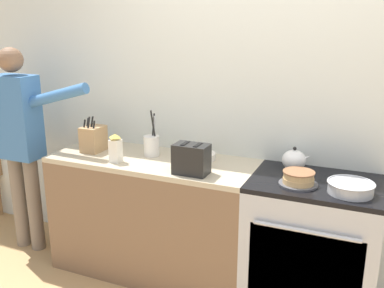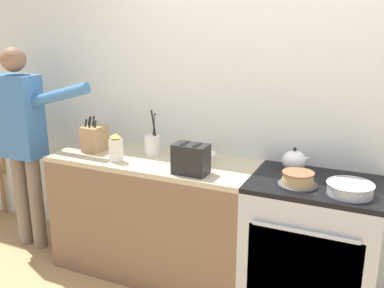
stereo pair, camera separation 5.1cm
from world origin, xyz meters
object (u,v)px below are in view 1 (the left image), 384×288
at_px(stove_range, 311,247).
at_px(layer_cake, 298,178).
at_px(tea_kettle, 294,160).
at_px(fruit_bowl, 199,154).
at_px(toaster, 191,159).
at_px(mixing_bowl, 351,188).
at_px(milk_carton, 116,149).
at_px(knife_block, 93,139).
at_px(utensil_crock, 152,145).
at_px(person_baker, 20,134).

distance_m(stove_range, layer_cake, 0.50).
height_order(tea_kettle, fruit_bowl, tea_kettle).
relative_size(layer_cake, toaster, 0.97).
bearing_deg(layer_cake, stove_range, 47.31).
xyz_separation_m(layer_cake, fruit_bowl, (-0.72, 0.22, -0.00)).
xyz_separation_m(mixing_bowl, milk_carton, (-1.51, -0.04, 0.06)).
relative_size(layer_cake, knife_block, 0.85).
height_order(knife_block, fruit_bowl, knife_block).
bearing_deg(milk_carton, toaster, -0.81).
relative_size(tea_kettle, mixing_bowl, 0.73).
bearing_deg(fruit_bowl, knife_block, -171.19).
distance_m(layer_cake, fruit_bowl, 0.75).
bearing_deg(tea_kettle, fruit_bowl, -176.50).
distance_m(stove_range, utensil_crock, 1.27).
relative_size(fruit_bowl, toaster, 1.01).
xyz_separation_m(layer_cake, milk_carton, (-1.22, -0.06, 0.06)).
distance_m(layer_cake, toaster, 0.66).
xyz_separation_m(mixing_bowl, knife_block, (-1.81, 0.11, 0.06)).
relative_size(tea_kettle, milk_carton, 0.95).
height_order(utensil_crock, person_baker, person_baker).
height_order(mixing_bowl, milk_carton, milk_carton).
bearing_deg(toaster, tea_kettle, 29.47).
relative_size(stove_range, tea_kettle, 4.66).
distance_m(milk_carton, person_baker, 0.92).
xyz_separation_m(stove_range, fruit_bowl, (-0.81, 0.12, 0.48)).
relative_size(utensil_crock, person_baker, 0.21).
bearing_deg(utensil_crock, stove_range, -3.37).
bearing_deg(person_baker, tea_kettle, 7.47).
bearing_deg(tea_kettle, layer_cake, -74.04).
height_order(tea_kettle, utensil_crock, utensil_crock).
distance_m(mixing_bowl, toaster, 0.95).
height_order(toaster, milk_carton, milk_carton).
height_order(layer_cake, utensil_crock, utensil_crock).
bearing_deg(tea_kettle, knife_block, -173.56).
xyz_separation_m(utensil_crock, milk_carton, (-0.15, -0.23, 0.02)).
bearing_deg(fruit_bowl, toaster, -77.01).
xyz_separation_m(mixing_bowl, person_baker, (-2.43, 0.02, 0.06)).
distance_m(mixing_bowl, fruit_bowl, 1.04).
bearing_deg(knife_block, toaster, -10.90).
height_order(utensil_crock, fruit_bowl, utensil_crock).
xyz_separation_m(stove_range, mixing_bowl, (0.20, -0.12, 0.47)).
bearing_deg(stove_range, toaster, -167.18).
xyz_separation_m(fruit_bowl, milk_carton, (-0.50, -0.28, 0.06)).
xyz_separation_m(toaster, person_baker, (-1.48, 0.07, -0.00)).
height_order(stove_range, knife_block, knife_block).
bearing_deg(toaster, fruit_bowl, 102.99).
height_order(knife_block, utensil_crock, utensil_crock).
bearing_deg(person_baker, mixing_bowl, -0.07).
bearing_deg(tea_kettle, toaster, -150.53).
bearing_deg(milk_carton, fruit_bowl, 29.38).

